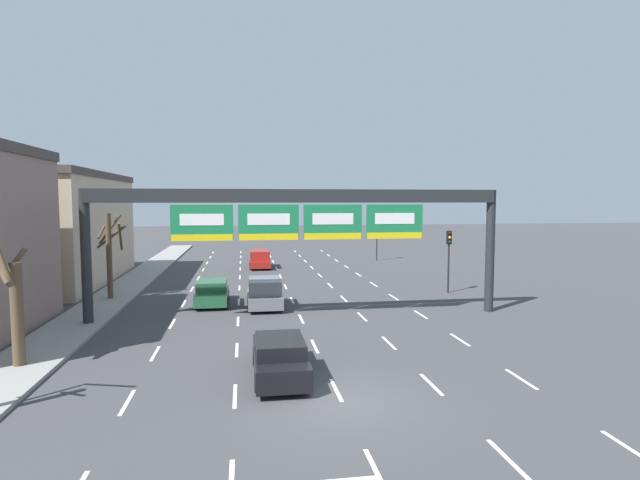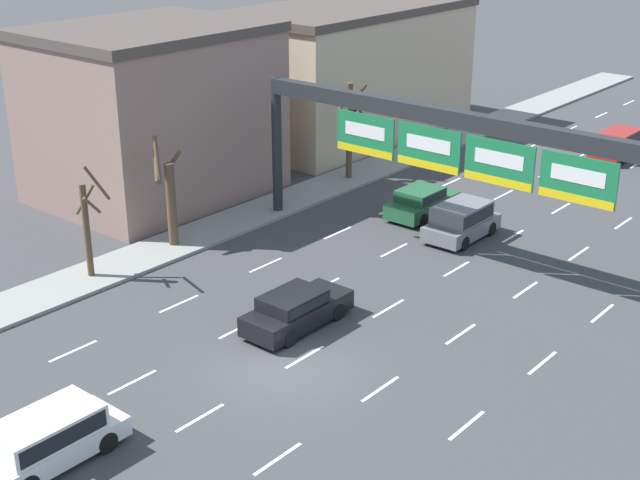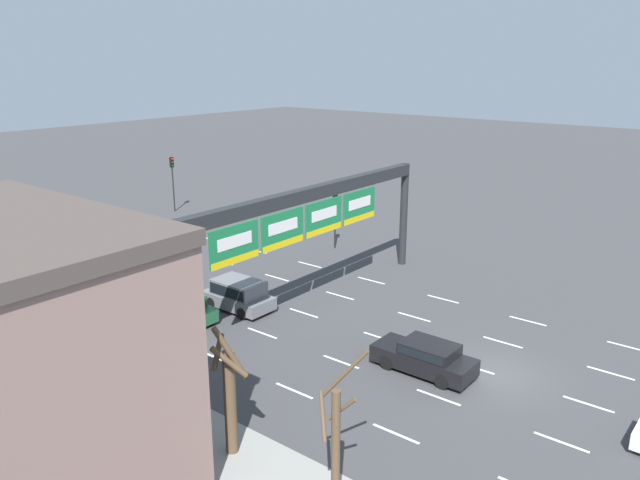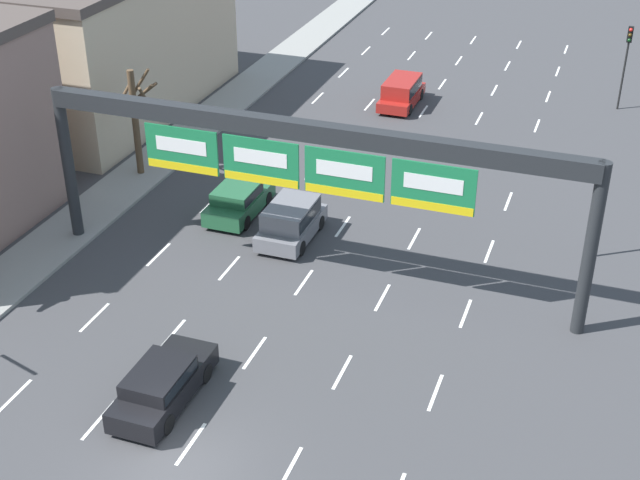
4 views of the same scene
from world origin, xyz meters
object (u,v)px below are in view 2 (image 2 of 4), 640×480
(car_green, at_px, (422,201))
(suv_white, at_px, (48,436))
(suv_red, at_px, (618,143))
(car_black, at_px, (296,308))
(tree_bare_second, at_px, (351,124))
(sign_gantry, at_px, (467,143))
(suv_grey, at_px, (462,219))
(tree_bare_third, at_px, (88,223))
(tree_bare_closest, at_px, (169,196))

(car_green, distance_m, suv_white, 24.00)
(suv_red, relative_size, car_green, 1.06)
(car_green, bearing_deg, suv_white, -82.25)
(car_black, height_order, tree_bare_second, tree_bare_second)
(suv_white, bearing_deg, sign_gantry, 85.23)
(car_black, bearing_deg, suv_white, -89.34)
(car_green, xyz_separation_m, suv_white, (3.24, -23.78, 0.08))
(suv_red, xyz_separation_m, car_black, (-0.25, -29.01, -0.14))
(sign_gantry, height_order, suv_grey, sign_gantry)
(suv_red, bearing_deg, tree_bare_second, -125.47)
(sign_gantry, relative_size, car_black, 4.78)
(suv_red, relative_size, tree_bare_second, 0.84)
(car_black, bearing_deg, tree_bare_third, -166.97)
(suv_grey, distance_m, tree_bare_third, 16.86)
(sign_gantry, height_order, suv_white, sign_gantry)
(car_green, bearing_deg, sign_gantry, -41.22)
(sign_gantry, height_order, tree_bare_closest, sign_gantry)
(suv_white, xyz_separation_m, tree_bare_closest, (-9.69, 13.09, 1.61))
(car_green, bearing_deg, tree_bare_second, 159.50)
(car_black, distance_m, tree_bare_second, 18.20)
(car_green, height_order, car_black, car_green)
(suv_grey, height_order, car_green, suv_grey)
(car_green, height_order, tree_bare_second, tree_bare_second)
(suv_red, bearing_deg, suv_white, -90.19)
(sign_gantry, height_order, car_green, sign_gantry)
(car_black, relative_size, tree_bare_second, 0.86)
(sign_gantry, distance_m, tree_bare_second, 13.26)
(suv_grey, xyz_separation_m, tree_bare_second, (-9.44, 3.66, 2.23))
(suv_white, bearing_deg, suv_grey, 90.41)
(car_black, relative_size, suv_white, 1.04)
(suv_red, relative_size, car_black, 0.98)
(sign_gantry, xyz_separation_m, car_black, (-1.75, -8.71, -4.80))
(car_green, height_order, tree_bare_third, tree_bare_third)
(suv_white, bearing_deg, tree_bare_second, 110.15)
(tree_bare_second, relative_size, tree_bare_third, 1.04)
(sign_gantry, relative_size, car_green, 5.21)
(suv_red, bearing_deg, tree_bare_closest, -110.18)
(sign_gantry, distance_m, tree_bare_closest, 13.38)
(suv_red, xyz_separation_m, car_green, (-3.36, -16.03, -0.13))
(tree_bare_third, bearing_deg, car_green, 67.27)
(suv_red, height_order, car_black, suv_red)
(tree_bare_closest, distance_m, tree_bare_second, 13.09)
(car_black, bearing_deg, tree_bare_second, 121.68)
(tree_bare_closest, xyz_separation_m, tree_bare_second, (0.09, 13.07, 0.70))
(car_black, distance_m, tree_bare_third, 9.86)
(sign_gantry, relative_size, suv_grey, 5.44)
(suv_grey, xyz_separation_m, car_green, (-3.07, 1.28, -0.16))
(tree_bare_second, bearing_deg, tree_bare_third, -89.96)
(suv_red, bearing_deg, tree_bare_third, -107.30)
(car_black, bearing_deg, car_green, 103.48)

